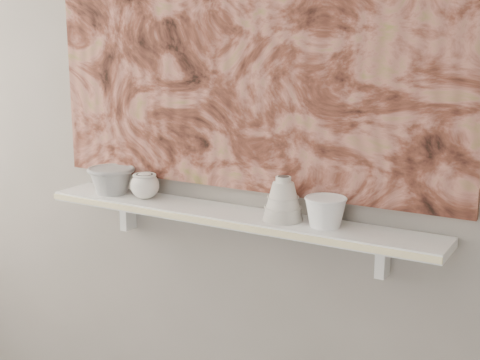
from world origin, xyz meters
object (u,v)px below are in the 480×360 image
Objects in this scene: bell_vessel at (283,198)px; bowl_white at (325,212)px; shelf at (232,216)px; bowl_grey at (111,180)px; cup_cream at (145,186)px; painting at (244,20)px.

bell_vessel is 0.14m from bowl_white.
shelf is 10.04× the size of bell_vessel.
bowl_white is (0.83, 0.00, -0.00)m from bowl_grey.
bell_vessel reaches higher than shelf.
bowl_white is at bearing 0.00° from cup_cream.
cup_cream is at bearing -167.22° from painting.
painting reaches higher than cup_cream.
painting reaches higher than bowl_white.
bell_vessel is (0.18, -0.08, -0.54)m from painting.
cup_cream is (-0.35, -0.08, -0.56)m from painting.
cup_cream is at bearing 0.00° from bowl_grey.
cup_cream is (0.15, 0.00, -0.00)m from bowl_grey.
painting is at bearing 156.44° from bell_vessel.
bowl_grey is (-0.51, 0.00, 0.06)m from shelf.
painting is 0.67m from cup_cream.
bell_vessel is at bearing -23.56° from painting.
bowl_grey is 1.23× the size of bell_vessel.
painting reaches higher than bowl_grey.
cup_cream is (-0.35, 0.00, 0.06)m from shelf.
bell_vessel is at bearing 0.00° from cup_cream.
painting is 10.76× the size of bell_vessel.
bowl_grey reaches higher than shelf.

